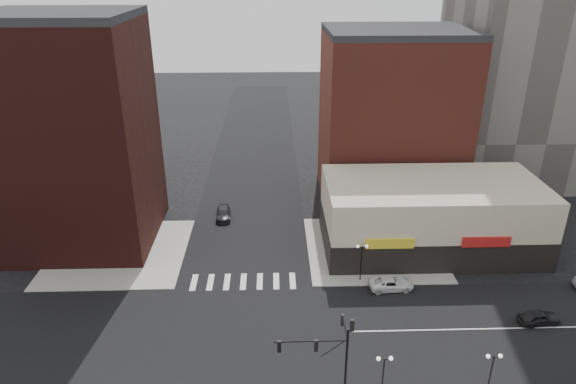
{
  "coord_description": "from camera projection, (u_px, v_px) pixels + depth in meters",
  "views": [
    {
      "loc": [
        3.13,
        -36.58,
        30.15
      ],
      "look_at": [
        4.47,
        6.24,
        11.0
      ],
      "focal_mm": 32.0,
      "sensor_mm": 36.0,
      "label": 1
    }
  ],
  "objects": [
    {
      "name": "building_nw",
      "position": [
        73.0,
        137.0,
        56.83
      ],
      "size": [
        16.0,
        15.0,
        25.0
      ],
      "primitive_type": "cube",
      "color": "#371311",
      "rests_on": "ground"
    },
    {
      "name": "building_ne_midrise",
      "position": [
        391.0,
        120.0,
        68.56
      ],
      "size": [
        18.0,
        15.0,
        22.0
      ],
      "primitive_type": "cube",
      "color": "maroon",
      "rests_on": "ground"
    },
    {
      "name": "sidewalk_ne",
      "position": [
        373.0,
        248.0,
        59.21
      ],
      "size": [
        15.0,
        15.0,
        0.12
      ],
      "primitive_type": "cube",
      "color": "gray",
      "rests_on": "ground"
    },
    {
      "name": "street_lamp_se_b",
      "position": [
        492.0,
        365.0,
        37.49
      ],
      "size": [
        1.22,
        0.32,
        4.16
      ],
      "color": "black",
      "rests_on": "sidewalk_se"
    },
    {
      "name": "dark_sedan_east",
      "position": [
        539.0,
        317.0,
        46.7
      ],
      "size": [
        3.94,
        1.92,
        1.29
      ],
      "primitive_type": "imported",
      "rotation": [
        0.0,
        0.0,
        1.68
      ],
      "color": "black",
      "rests_on": "ground"
    },
    {
      "name": "road_ew",
      "position": [
        240.0,
        334.0,
        45.59
      ],
      "size": [
        200.0,
        14.0,
        0.02
      ],
      "primitive_type": "cube",
      "color": "black",
      "rests_on": "ground"
    },
    {
      "name": "traffic_signal",
      "position": [
        333.0,
        349.0,
        36.63
      ],
      "size": [
        5.59,
        3.09,
        7.77
      ],
      "color": "black",
      "rests_on": "ground"
    },
    {
      "name": "sidewalk_nw",
      "position": [
        120.0,
        252.0,
        58.39
      ],
      "size": [
        15.0,
        15.0,
        0.12
      ],
      "primitive_type": "cube",
      "color": "gray",
      "rests_on": "ground"
    },
    {
      "name": "white_suv",
      "position": [
        391.0,
        283.0,
        51.69
      ],
      "size": [
        4.58,
        2.32,
        1.24
      ],
      "primitive_type": "imported",
      "rotation": [
        0.0,
        0.0,
        1.63
      ],
      "color": "white",
      "rests_on": "ground"
    },
    {
      "name": "street_lamp_se_a",
      "position": [
        384.0,
        367.0,
        37.26
      ],
      "size": [
        1.22,
        0.32,
        4.16
      ],
      "color": "black",
      "rests_on": "sidewalk_se"
    },
    {
      "name": "ground",
      "position": [
        240.0,
        334.0,
        45.59
      ],
      "size": [
        240.0,
        240.0,
        0.0
      ],
      "primitive_type": "plane",
      "color": "black",
      "rests_on": "ground"
    },
    {
      "name": "building_ne_row",
      "position": [
        430.0,
        220.0,
        58.53
      ],
      "size": [
        24.2,
        12.2,
        8.0
      ],
      "color": "beige",
      "rests_on": "ground"
    },
    {
      "name": "building_nw_low",
      "position": [
        27.0,
        148.0,
        73.26
      ],
      "size": [
        20.0,
        18.0,
        12.0
      ],
      "primitive_type": "cube",
      "color": "#371311",
      "rests_on": "ground"
    },
    {
      "name": "road_ns",
      "position": [
        240.0,
        334.0,
        45.59
      ],
      "size": [
        14.0,
        200.0,
        0.02
      ],
      "primitive_type": "cube",
      "color": "black",
      "rests_on": "ground"
    },
    {
      "name": "street_lamp_ne",
      "position": [
        362.0,
        253.0,
        51.89
      ],
      "size": [
        1.22,
        0.32,
        4.16
      ],
      "color": "black",
      "rests_on": "sidewalk_ne"
    },
    {
      "name": "dark_sedan_north",
      "position": [
        223.0,
        213.0,
        66.13
      ],
      "size": [
        2.08,
        4.56,
        1.29
      ],
      "primitive_type": "imported",
      "rotation": [
        0.0,
        0.0,
        0.06
      ],
      "color": "black",
      "rests_on": "ground"
    }
  ]
}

